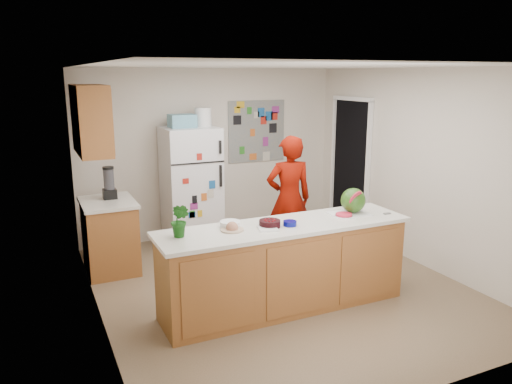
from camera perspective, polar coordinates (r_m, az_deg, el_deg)
name	(u,v)px	position (r m, az deg, el deg)	size (l,w,h in m)	color
floor	(279,287)	(5.95, 2.65, -10.78)	(4.00, 4.50, 0.02)	brown
wall_back	(211,153)	(7.59, -5.14, 4.43)	(4.00, 0.02, 2.50)	beige
wall_left	(92,201)	(4.97, -18.21, -0.93)	(0.02, 4.50, 2.50)	beige
wall_right	(420,168)	(6.71, 18.21, 2.63)	(0.02, 4.50, 2.50)	beige
ceiling	(282,65)	(5.43, 2.94, 14.28)	(4.00, 4.50, 0.02)	white
doorway	(351,167)	(7.84, 10.77, 2.82)	(0.03, 0.85, 2.04)	black
peninsula_base	(285,268)	(5.28, 3.28, -8.70)	(2.60, 0.62, 0.88)	brown
peninsula_top	(285,226)	(5.12, 3.35, -3.93)	(2.68, 0.70, 0.04)	silver
side_counter_base	(110,237)	(6.52, -16.36, -4.97)	(0.60, 0.80, 0.86)	brown
side_counter_top	(107,202)	(6.40, -16.62, -1.14)	(0.64, 0.84, 0.04)	silver
upper_cabinets	(91,120)	(6.17, -18.38, 7.84)	(0.35, 1.00, 0.80)	brown
refrigerator	(191,187)	(7.18, -7.43, 0.59)	(0.75, 0.70, 1.70)	silver
fridge_top_bin	(182,121)	(7.00, -8.45, 8.04)	(0.35, 0.28, 0.18)	#5999B2
photo_collage	(257,131)	(7.82, 0.08, 6.96)	(0.95, 0.01, 0.95)	slate
person	(289,199)	(6.50, 3.78, -0.82)	(0.61, 0.40, 1.66)	#6B0B01
blender_appliance	(109,184)	(6.46, -16.44, 0.91)	(0.13, 0.13, 0.38)	black
cutting_board	(349,214)	(5.56, 10.60, -2.47)	(0.42, 0.31, 0.01)	silver
watermelon	(353,200)	(5.57, 11.04, -0.94)	(0.27, 0.27, 0.27)	#275214
watermelon_slice	(344,215)	(5.46, 10.01, -2.56)	(0.18, 0.18, 0.02)	red
cherry_bowl	(270,224)	(5.02, 1.58, -3.63)	(0.22, 0.22, 0.07)	black
white_bowl	(230,224)	(5.02, -2.96, -3.69)	(0.21, 0.21, 0.06)	white
cobalt_bowl	(290,223)	(5.07, 3.89, -3.59)	(0.14, 0.14, 0.05)	#060A62
plate	(232,230)	(4.92, -2.75, -4.33)	(0.23, 0.23, 0.02)	beige
paper_towel	(268,229)	(4.94, 1.34, -4.21)	(0.18, 0.16, 0.02)	silver
keys	(387,214)	(5.67, 14.76, -2.39)	(0.08, 0.04, 0.01)	slate
potted_plant	(180,220)	(4.72, -8.67, -3.23)	(0.18, 0.15, 0.33)	#103D12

